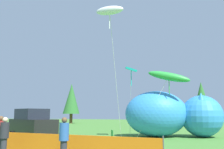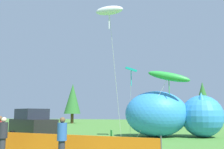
% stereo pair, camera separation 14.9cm
% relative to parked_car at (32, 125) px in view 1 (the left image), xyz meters
% --- Properties ---
extents(ground_plane, '(120.00, 120.00, 0.00)m').
position_rel_parked_car_xyz_m(ground_plane, '(3.49, -1.27, -1.03)').
color(ground_plane, '#477F33').
extents(parked_car, '(4.17, 3.28, 2.12)m').
position_rel_parked_car_xyz_m(parked_car, '(0.00, 0.00, 0.00)').
color(parked_car, black).
rests_on(parked_car, ground).
extents(folding_chair, '(0.66, 0.66, 0.89)m').
position_rel_parked_car_xyz_m(folding_chair, '(5.91, -1.16, -0.50)').
color(folding_chair, '#267F33').
rests_on(folding_chair, ground).
extents(inflatable_cat, '(7.76, 4.67, 3.55)m').
position_rel_parked_car_xyz_m(inflatable_cat, '(8.58, 5.65, 0.61)').
color(inflatable_cat, '#338CD8').
rests_on(inflatable_cat, ground).
extents(safety_fence, '(9.94, 0.93, 1.02)m').
position_rel_parked_car_xyz_m(safety_fence, '(4.37, -4.78, -0.57)').
color(safety_fence, orange).
rests_on(safety_fence, ground).
extents(spectator_in_grey_shirt, '(0.36, 0.36, 1.65)m').
position_rel_parked_car_xyz_m(spectator_in_grey_shirt, '(2.88, -5.85, -0.13)').
color(spectator_in_grey_shirt, '#2D2D38').
rests_on(spectator_in_grey_shirt, ground).
extents(spectator_in_green_shirt, '(0.37, 0.37, 1.70)m').
position_rel_parked_car_xyz_m(spectator_in_green_shirt, '(2.50, -5.68, -0.10)').
color(spectator_in_green_shirt, '#2D2D38').
rests_on(spectator_in_green_shirt, ground).
extents(spectator_in_yellow_shirt, '(0.36, 0.36, 1.67)m').
position_rel_parked_car_xyz_m(spectator_in_yellow_shirt, '(5.71, -5.93, -0.12)').
color(spectator_in_yellow_shirt, '#2D2D38').
rests_on(spectator_in_yellow_shirt, ground).
extents(kite_white_ghost, '(2.18, 3.30, 9.16)m').
position_rel_parked_car_xyz_m(kite_white_ghost, '(5.21, 0.80, 7.70)').
color(kite_white_ghost, silver).
rests_on(kite_white_ghost, ground).
extents(kite_teal_diamond, '(1.19, 2.38, 5.52)m').
position_rel_parked_car_xyz_m(kite_teal_diamond, '(5.81, 4.27, 4.11)').
color(kite_teal_diamond, silver).
rests_on(kite_teal_diamond, ground).
extents(kite_green_fish, '(4.10, 0.77, 5.20)m').
position_rel_parked_car_xyz_m(kite_green_fish, '(8.70, 4.18, 3.47)').
color(kite_green_fish, silver).
rests_on(kite_green_fish, ground).
extents(horizon_tree_west, '(3.07, 3.07, 7.32)m').
position_rel_parked_car_xyz_m(horizon_tree_west, '(-11.43, 27.31, 3.46)').
color(horizon_tree_west, brown).
rests_on(horizon_tree_west, ground).
extents(horizon_tree_mid, '(3.30, 3.30, 7.87)m').
position_rel_parked_car_xyz_m(horizon_tree_mid, '(11.66, 36.70, 3.79)').
color(horizon_tree_mid, brown).
rests_on(horizon_tree_mid, ground).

